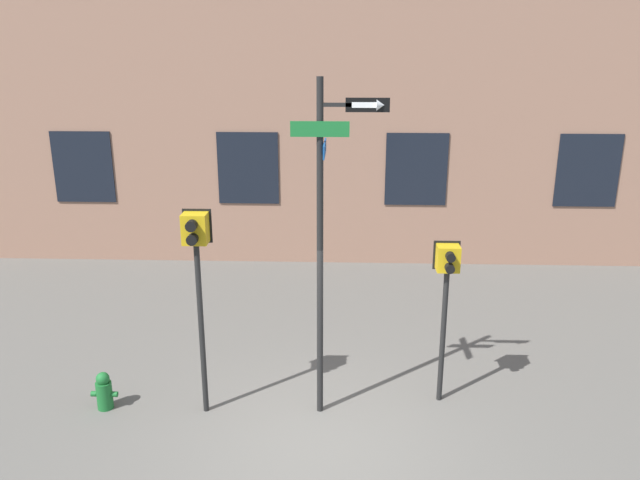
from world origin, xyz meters
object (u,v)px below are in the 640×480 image
Objects in this scene: street_sign_pole at (325,228)px; pedestrian_signal_right at (447,279)px; fire_hydrant at (104,391)px; pedestrian_signal_left at (197,257)px.

pedestrian_signal_right is (1.73, 0.37, -0.85)m from street_sign_pole.
street_sign_pole is 8.18× the size of fire_hydrant.
street_sign_pole is 1.92× the size of pedestrian_signal_right.
pedestrian_signal_right is 4.25× the size of fire_hydrant.
fire_hydrant is at bearing 179.60° from pedestrian_signal_left.
pedestrian_signal_left is 2.60m from fire_hydrant.
pedestrian_signal_right is 5.28m from fire_hydrant.
pedestrian_signal_left is 3.54m from pedestrian_signal_right.
pedestrian_signal_right is (3.48, 0.44, -0.44)m from pedestrian_signal_left.
pedestrian_signal_right is at bearing 4.88° from fire_hydrant.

